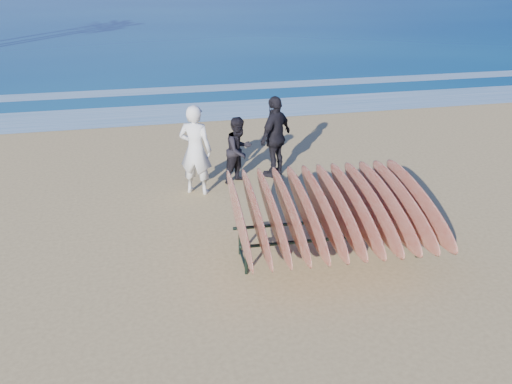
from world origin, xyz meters
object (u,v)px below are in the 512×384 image
at_px(surfboard_rack, 331,209).
at_px(person_dark_a, 239,150).
at_px(person_dark_b, 275,137).
at_px(person_white, 195,150).

height_order(surfboard_rack, person_dark_a, person_dark_a).
height_order(person_dark_a, person_dark_b, person_dark_b).
distance_m(person_white, person_dark_b, 2.02).
xyz_separation_m(surfboard_rack, person_white, (-1.84, 3.26, 0.09)).
bearing_deg(person_dark_a, person_white, 164.54).
xyz_separation_m(surfboard_rack, person_dark_b, (0.08, 3.87, 0.06)).
height_order(surfboard_rack, person_dark_b, person_dark_b).
bearing_deg(person_white, surfboard_rack, 146.41).
bearing_deg(person_dark_a, surfboard_rack, -112.59).
height_order(person_white, person_dark_a, person_white).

